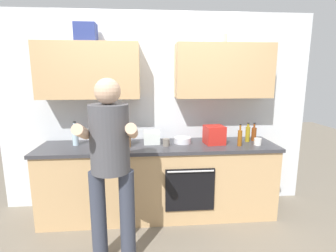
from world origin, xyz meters
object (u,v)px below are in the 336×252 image
at_px(cup_coffee, 258,142).
at_px(mixing_bowl, 182,140).
at_px(bottle_syrup, 240,137).
at_px(bottle_water, 75,135).
at_px(knife_block, 126,136).
at_px(person_standing, 110,159).
at_px(bottle_vinegar, 254,134).
at_px(grocery_bag_produce, 152,137).
at_px(bottle_wine, 100,133).
at_px(grocery_bag_crisps, 214,135).
at_px(bottle_hotsauce, 107,138).
at_px(bottle_oil, 248,134).
at_px(cup_stoneware, 166,142).

distance_m(cup_coffee, mixing_bowl, 0.90).
height_order(bottle_syrup, mixing_bowl, bottle_syrup).
bearing_deg(bottle_water, bottle_syrup, -5.82).
height_order(bottle_syrup, knife_block, knife_block).
relative_size(person_standing, knife_block, 5.87).
height_order(bottle_vinegar, knife_block, knife_block).
xyz_separation_m(bottle_vinegar, cup_coffee, (-0.04, -0.22, -0.05)).
relative_size(knife_block, grocery_bag_produce, 1.48).
distance_m(bottle_wine, grocery_bag_crisps, 1.40).
distance_m(bottle_hotsauce, grocery_bag_crisps, 1.27).
xyz_separation_m(cup_coffee, grocery_bag_crisps, (-0.51, 0.10, 0.07)).
bearing_deg(bottle_oil, grocery_bag_produce, 179.14).
distance_m(bottle_wine, bottle_oil, 1.84).
distance_m(bottle_vinegar, mixing_bowl, 0.93).
relative_size(bottle_wine, grocery_bag_crisps, 1.25).
height_order(bottle_vinegar, grocery_bag_produce, bottle_vinegar).
bearing_deg(bottle_water, bottle_vinegar, 1.01).
distance_m(bottle_vinegar, grocery_bag_crisps, 0.56).
xyz_separation_m(bottle_hotsauce, cup_coffee, (1.77, 0.04, -0.09)).
xyz_separation_m(cup_coffee, knife_block, (-1.57, 0.09, 0.08)).
height_order(bottle_water, knife_block, same).
distance_m(bottle_syrup, knife_block, 1.34).
height_order(bottle_wine, cup_stoneware, bottle_wine).
bearing_deg(person_standing, grocery_bag_produce, 67.14).
height_order(cup_stoneware, mixing_bowl, cup_stoneware).
xyz_separation_m(bottle_syrup, grocery_bag_crisps, (-0.28, 0.12, 0.01)).
xyz_separation_m(person_standing, bottle_oil, (1.59, 0.89, -0.01)).
distance_m(bottle_syrup, grocery_bag_produce, 1.06).
distance_m(bottle_oil, grocery_bag_crisps, 0.45).
bearing_deg(bottle_syrup, bottle_oil, 48.32).
bearing_deg(bottle_hotsauce, bottle_oil, 7.15).
height_order(bottle_hotsauce, knife_block, bottle_hotsauce).
bearing_deg(bottle_vinegar, cup_stoneware, -171.82).
distance_m(bottle_hotsauce, cup_stoneware, 0.68).
distance_m(bottle_syrup, bottle_hotsauce, 1.54).
bearing_deg(person_standing, bottle_water, 120.62).
xyz_separation_m(bottle_oil, mixing_bowl, (-0.83, -0.00, -0.07)).
distance_m(person_standing, bottle_oil, 1.82).
relative_size(bottle_vinegar, mixing_bowl, 1.08).
distance_m(cup_coffee, cup_stoneware, 1.10).
relative_size(bottle_water, knife_block, 1.00).
bearing_deg(bottle_water, grocery_bag_produce, 0.90).
relative_size(bottle_wine, bottle_oil, 1.17).
height_order(bottle_hotsauce, grocery_bag_crisps, bottle_hotsauce).
height_order(cup_coffee, grocery_bag_crisps, grocery_bag_crisps).
xyz_separation_m(person_standing, bottle_vinegar, (1.69, 0.93, -0.02)).
xyz_separation_m(mixing_bowl, grocery_bag_produce, (-0.38, 0.02, 0.04)).
height_order(bottle_oil, grocery_bag_crisps, bottle_oil).
height_order(cup_coffee, cup_stoneware, cup_stoneware).
bearing_deg(bottle_wine, mixing_bowl, -4.96).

